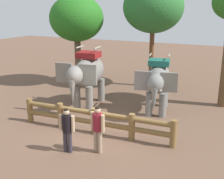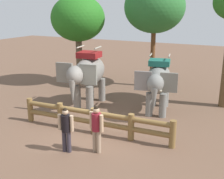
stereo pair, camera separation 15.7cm
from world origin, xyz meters
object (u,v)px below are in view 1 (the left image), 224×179
elephant_near_left (87,74)px  log_fence (94,119)px  tourist_man_in_blue (98,126)px  tree_back_center (153,7)px  tourist_woman_in_black (67,127)px  elephant_center (158,81)px  tree_far_left (77,19)px

elephant_near_left → log_fence: bearing=-54.8°
tourist_man_in_blue → tree_back_center: (-1.11, 9.04, 3.87)m
tree_back_center → tourist_woman_in_black: bearing=-89.0°
elephant_center → tourist_man_in_blue: elephant_center is taller
elephant_near_left → tourist_man_in_blue: 4.90m
tourist_woman_in_black → tree_far_left: (-4.60, 7.98, 3.23)m
log_fence → tourist_woman_in_black: tourist_woman_in_black is taller
tourist_woman_in_black → tree_back_center: tree_back_center is taller
tourist_man_in_blue → tree_far_left: tree_far_left is taller
elephant_center → tree_back_center: 5.74m
tourist_woman_in_black → elephant_near_left: bearing=112.2°
elephant_center → tree_far_left: 7.31m
elephant_near_left → tourist_woman_in_black: bearing=-67.8°
tree_back_center → elephant_center: bearing=-67.8°
log_fence → elephant_near_left: size_ratio=1.83×
log_fence → tree_back_center: (-0.23, 7.72, 4.26)m
log_fence → tree_back_center: tree_back_center is taller
log_fence → elephant_center: 3.83m
tree_back_center → tree_far_left: bearing=-161.1°
log_fence → elephant_center: (1.55, 3.37, 0.95)m
elephant_near_left → elephant_center: elephant_near_left is taller
tourist_woman_in_black → tree_back_center: (-0.16, 9.50, 3.92)m
tourist_man_in_blue → elephant_near_left: bearing=124.7°
elephant_center → tourist_woman_in_black: elephant_center is taller
tourist_woman_in_black → tourist_man_in_blue: (0.95, 0.46, 0.04)m
log_fence → tree_back_center: bearing=91.7°
elephant_near_left → tree_back_center: (1.65, 5.05, 3.16)m
log_fence → tourist_woman_in_black: 1.81m
elephant_center → tourist_woman_in_black: bearing=-107.4°
elephant_near_left → tourist_man_in_blue: (2.76, -3.99, -0.71)m
elephant_near_left → tree_back_center: bearing=71.9°
elephant_center → log_fence: bearing=-114.6°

